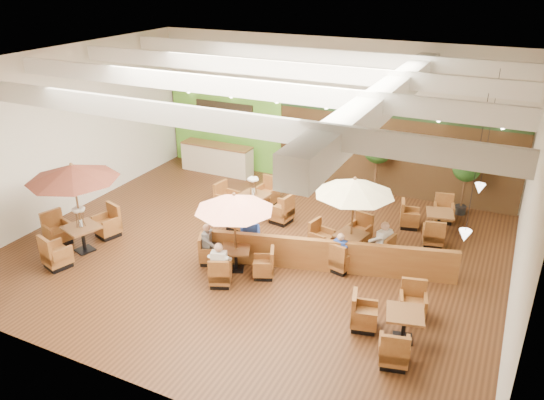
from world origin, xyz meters
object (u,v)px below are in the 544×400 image
Objects in this scene: table_0 at (73,189)px; diner_2 at (209,240)px; table_3 at (253,205)px; diner_4 at (382,238)px; topiary_2 at (466,171)px; table_1 at (235,218)px; topiary_1 at (378,152)px; diner_3 at (341,247)px; service_counter at (217,158)px; table_2 at (353,203)px; table_4 at (392,324)px; diner_1 at (250,232)px; booth_divider at (330,256)px; table_5 at (430,222)px; topiary_0 at (302,139)px; diner_0 at (220,260)px.

table_0 reaches higher than diner_2.
diner_4 is at bearing -5.01° from table_3.
table_0 is at bearing -142.42° from topiary_2.
table_1 is 6.86m from topiary_1.
table_0 is at bearing -121.33° from table_3.
diner_3 is (2.63, 1.22, -0.90)m from table_1.
table_2 is (7.04, -4.19, 1.12)m from service_counter.
service_counter is 8.99m from diner_4.
table_1 is 0.95× the size of table_4.
diner_3 is at bearing 155.56° from diner_1.
table_1 reaches higher than diner_3.
diner_2 is at bearing -132.57° from topiary_2.
table_5 is (2.04, 3.63, -0.13)m from booth_divider.
table_2 is 4.12m from table_3.
service_counter is at bearing 162.09° from table_2.
diner_3 is at bearing -130.33° from table_5.
topiary_0 is 1.03× the size of topiary_1.
diner_4 is (3.53, 2.13, -0.84)m from table_1.
table_2 is 0.90× the size of table_3.
topiary_1 is at bearing 57.11° from diner_0.
topiary_1 reaches higher than diner_2.
diner_0 is at bearing 29.24° from diner_2.
table_0 is at bearing 166.72° from table_4.
diner_1 is 1.08× the size of diner_2.
diner_4 is at bearing 56.00° from diner_3.
booth_divider is at bearing 33.83° from table_0.
diner_1 is 2.65m from diner_3.
table_5 is 7.13m from diner_0.
topiary_0 is 7.50m from diner_0.
topiary_0 is 5.93m from topiary_2.
diner_4 reaches higher than diner_1.
diner_4 is at bearing 100.10° from diner_2.
diner_0 is at bearing 57.66° from diner_1.
table_4 is at bearing -101.05° from table_5.
booth_divider is at bearing 155.18° from diner_4.
topiary_0 is at bearing 79.97° from table_0.
diner_0 is at bearing -58.40° from service_counter.
table_2 reaches higher than diner_3.
table_0 is 9.44m from table_4.
table_1 is (4.67, 1.03, -0.36)m from table_0.
diner_3 is at bearing -19.83° from table_3.
topiary_1 is at bearing 106.52° from diner_3.
table_0 is 1.12× the size of table_4.
diner_4 is at bearing 38.25° from table_0.
booth_divider reaches higher than table_4.
table_4 is (2.00, -3.11, -1.36)m from table_2.
table_0 is at bearing 168.45° from table_1.
service_counter is 11.63m from table_4.
table_3 is (-3.52, 2.16, -0.03)m from booth_divider.
booth_divider is 3.23× the size of topiary_2.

